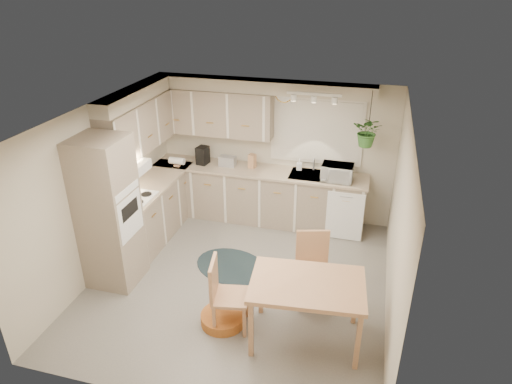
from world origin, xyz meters
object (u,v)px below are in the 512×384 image
(chair_back, at_px, (313,271))
(chair_left, at_px, (231,295))
(pet_bed, at_px, (223,318))
(braided_rug, at_px, (232,266))
(microwave, at_px, (337,171))
(dining_table, at_px, (306,311))

(chair_back, bearing_deg, chair_left, 23.37)
(pet_bed, bearing_deg, braided_rug, 102.75)
(chair_back, distance_m, braided_rug, 1.42)
(chair_left, xyz_separation_m, chair_back, (0.88, 0.71, 0.01))
(braided_rug, height_order, pet_bed, pet_bed)
(chair_back, height_order, braided_rug, chair_back)
(braided_rug, bearing_deg, chair_back, -20.26)
(chair_left, xyz_separation_m, microwave, (0.94, 2.57, 0.64))
(chair_left, bearing_deg, pet_bed, -110.77)
(dining_table, bearing_deg, braided_rug, 138.02)
(braided_rug, xyz_separation_m, microwave, (1.32, 1.39, 1.10))
(braided_rug, relative_size, microwave, 2.33)
(dining_table, distance_m, braided_rug, 1.77)
(dining_table, relative_size, pet_bed, 2.31)
(chair_left, bearing_deg, chair_back, 118.38)
(dining_table, distance_m, microwave, 2.64)
(dining_table, height_order, chair_back, chair_back)
(chair_back, distance_m, pet_bed, 1.28)
(chair_left, bearing_deg, microwave, 149.30)
(chair_back, relative_size, microwave, 1.97)
(microwave, bearing_deg, chair_left, -109.05)
(chair_back, bearing_deg, braided_rug, -35.82)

